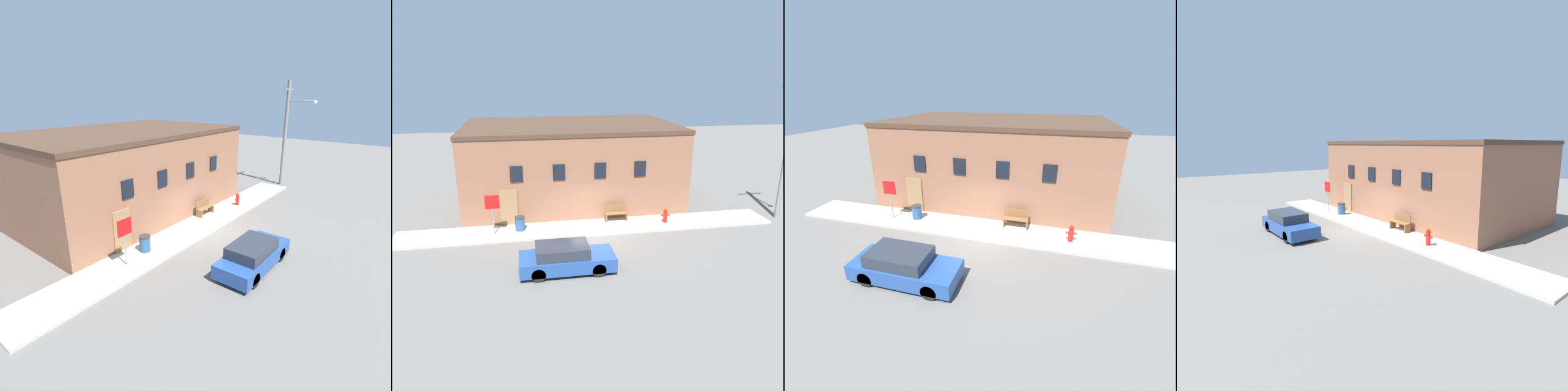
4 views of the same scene
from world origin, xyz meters
TOP-DOWN VIEW (x-y plane):
  - ground_plane at (0.00, 0.00)m, footprint 80.00×80.00m
  - sidewalk at (0.00, 1.13)m, footprint 21.41×2.26m
  - brick_building at (-0.40, 6.63)m, footprint 13.79×8.86m
  - fire_hydrant at (4.48, 1.03)m, footprint 0.50×0.24m
  - stop_sign at (-5.32, 1.00)m, footprint 0.76×0.06m
  - bench at (1.68, 1.80)m, footprint 1.32×0.44m
  - trash_bin at (-3.93, 1.30)m, footprint 0.56×0.56m
  - parked_car at (-1.92, -3.47)m, footprint 4.25×1.67m

SIDE VIEW (x-z plane):
  - ground_plane at x=0.00m, z-range 0.00..0.00m
  - sidewalk at x=0.00m, z-range 0.00..0.12m
  - trash_bin at x=-3.93m, z-range 0.13..0.93m
  - fire_hydrant at x=4.48m, z-range 0.12..0.97m
  - bench at x=1.68m, z-range 0.10..1.05m
  - parked_car at x=-1.92m, z-range -0.02..1.27m
  - stop_sign at x=-5.32m, z-range 0.59..2.81m
  - brick_building at x=-0.40m, z-range 0.00..5.29m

